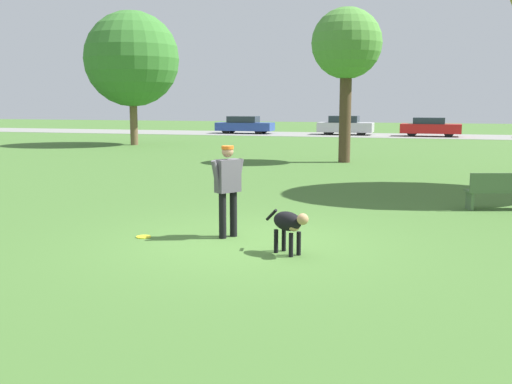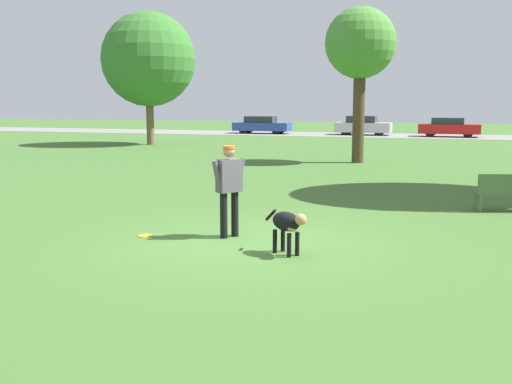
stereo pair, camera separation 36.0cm
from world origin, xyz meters
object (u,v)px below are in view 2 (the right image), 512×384
at_px(person, 229,183).
at_px(park_bench, 508,191).
at_px(parked_car_blue, 262,125).
at_px(frisbee, 146,236).
at_px(parked_car_silver, 363,126).
at_px(parked_car_red, 449,127).
at_px(tree_far_left, 149,59).
at_px(dog, 288,224).
at_px(tree_mid_center, 360,46).

height_order(person, park_bench, person).
xyz_separation_m(person, parked_car_blue, (-9.71, 33.15, -0.32)).
bearing_deg(frisbee, parked_car_blue, 103.84).
xyz_separation_m(parked_car_silver, park_bench, (7.17, -29.35, -0.22)).
relative_size(frisbee, parked_car_red, 0.06).
bearing_deg(parked_car_silver, tree_far_left, -126.03).
xyz_separation_m(dog, parked_car_red, (2.34, 33.83, 0.16)).
relative_size(frisbee, tree_mid_center, 0.04).
xyz_separation_m(tree_far_left, parked_car_red, (15.80, 12.74, -4.00)).
relative_size(dog, parked_car_silver, 0.21).
distance_m(person, tree_far_left, 23.88).
bearing_deg(tree_far_left, frisbee, -62.52).
height_order(tree_mid_center, parked_car_silver, tree_mid_center).
relative_size(parked_car_red, park_bench, 2.79).
bearing_deg(parked_car_red, dog, -91.65).
height_order(frisbee, tree_mid_center, tree_mid_center).
bearing_deg(dog, parked_car_red, 120.37).
bearing_deg(frisbee, park_bench, 35.77).
relative_size(person, tree_far_left, 0.22).
bearing_deg(person, dog, -89.64).
distance_m(frisbee, tree_far_left, 23.70).
bearing_deg(dog, person, -179.75).
distance_m(tree_mid_center, park_bench, 11.45).
xyz_separation_m(person, tree_far_left, (-12.17, 20.21, 3.69)).
relative_size(person, dog, 1.95).
height_order(dog, frisbee, dog).
xyz_separation_m(parked_car_silver, parked_car_red, (5.88, -0.57, -0.02)).
relative_size(person, parked_car_blue, 0.38).
bearing_deg(tree_far_left, park_bench, -43.18).
distance_m(dog, tree_far_left, 25.37).
bearing_deg(tree_mid_center, frisbee, -96.80).
relative_size(tree_far_left, parked_car_red, 1.77).
xyz_separation_m(parked_car_red, park_bench, (1.28, -28.78, -0.20)).
relative_size(tree_mid_center, parked_car_silver, 1.52).
xyz_separation_m(tree_mid_center, parked_car_red, (3.38, 19.15, -3.85)).
bearing_deg(parked_car_silver, frisbee, -87.96).
bearing_deg(dog, frisbee, -155.36).
distance_m(frisbee, parked_car_silver, 33.94).
xyz_separation_m(tree_mid_center, park_bench, (4.67, -9.64, -4.05)).
bearing_deg(tree_far_left, parked_car_silver, 53.29).
height_order(tree_mid_center, park_bench, tree_mid_center).
distance_m(parked_car_silver, parked_car_red, 5.91).
distance_m(person, parked_car_blue, 34.55).
relative_size(tree_far_left, park_bench, 4.96).
xyz_separation_m(dog, tree_mid_center, (-1.05, 14.69, 4.00)).
xyz_separation_m(frisbee, parked_car_red, (5.08, 33.36, 0.64)).
bearing_deg(person, tree_far_left, 65.49).
xyz_separation_m(frisbee, parked_car_silver, (-0.80, 33.93, 0.66)).
relative_size(parked_car_blue, park_bench, 2.90).
distance_m(person, dog, 1.63).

